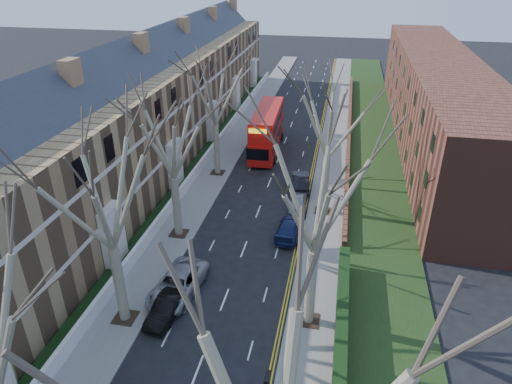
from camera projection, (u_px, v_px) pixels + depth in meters
The scene contains 17 objects.
pavement_left at pixel (238, 136), 57.64m from camera, with size 3.00×102.00×0.12m, color slate.
pavement_right at pixel (334, 143), 55.59m from camera, with size 3.00×102.00×0.12m, color slate.
terrace_left at pixel (152, 110), 49.45m from camera, with size 9.70×78.00×13.60m.
flats_right at pixel (435, 100), 54.82m from camera, with size 13.97×54.00×10.00m.
front_wall_left at pixel (208, 156), 50.70m from camera, with size 0.30×78.00×1.00m.
grass_verge_right at pixel (372, 145), 54.78m from camera, with size 6.00×102.00×0.06m.
tree_left_mid at pixel (102, 185), 24.50m from camera, with size 10.50×10.50×14.71m.
tree_left_far at pixel (169, 128), 33.33m from camera, with size 10.15×10.15×14.22m.
tree_left_dist at pixel (214, 83), 43.61m from camera, with size 10.50×10.50×14.71m.
tree_right_mid at pixel (318, 187), 24.29m from camera, with size 10.50×10.50×14.71m.
tree_right_far at pixel (330, 113), 36.60m from camera, with size 10.15×10.15×14.22m.
double_decker_bus at pixel (267, 131), 52.67m from camera, with size 3.27×11.74×4.85m.
car_left_mid at pixel (167, 308), 28.89m from camera, with size 1.41×4.05×1.33m, color black.
car_left_far at pixel (178, 284), 30.77m from camera, with size 2.61×5.66×1.57m, color #949398.
car_right_near at pixel (289, 228), 37.24m from camera, with size 1.89×4.65×1.35m, color #151F4B.
car_right_mid at pixel (298, 201), 41.37m from camera, with size 1.59×3.95×1.35m, color #94969C.
car_right_far at pixel (300, 182), 44.62m from camera, with size 1.63×4.68×1.54m, color black.
Camera 1 is at (6.64, -13.87, 20.58)m, focal length 32.00 mm.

